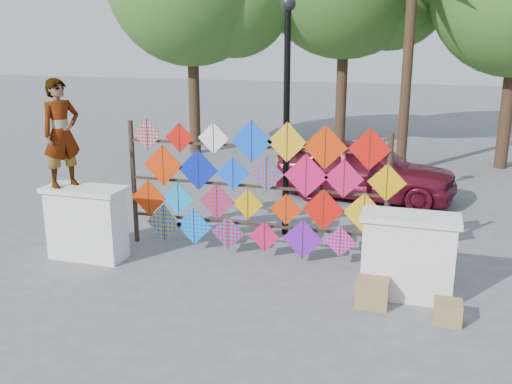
% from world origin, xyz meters
% --- Properties ---
extents(ground, '(80.00, 80.00, 0.00)m').
position_xyz_m(ground, '(0.00, 0.00, 0.00)').
color(ground, gray).
rests_on(ground, ground).
extents(parapet_left, '(1.40, 0.65, 1.28)m').
position_xyz_m(parapet_left, '(-2.70, -0.20, 0.65)').
color(parapet_left, white).
rests_on(parapet_left, ground).
extents(parapet_right, '(1.40, 0.65, 1.28)m').
position_xyz_m(parapet_right, '(2.70, -0.20, 0.65)').
color(parapet_right, white).
rests_on(parapet_right, ground).
extents(kite_rack, '(4.94, 0.24, 2.42)m').
position_xyz_m(kite_rack, '(0.10, 0.73, 1.23)').
color(kite_rack, '#2E241A').
rests_on(kite_rack, ground).
extents(vendor_woman, '(0.70, 0.79, 1.82)m').
position_xyz_m(vendor_woman, '(-3.05, -0.20, 2.19)').
color(vendor_woman, '#99999E').
rests_on(vendor_woman, parapet_left).
extents(sedan, '(4.35, 2.13, 1.43)m').
position_xyz_m(sedan, '(1.51, 5.02, 0.71)').
color(sedan, maroon).
rests_on(sedan, ground).
extents(lamppost, '(0.28, 0.28, 4.46)m').
position_xyz_m(lamppost, '(0.30, 2.00, 2.69)').
color(lamppost, black).
rests_on(lamppost, ground).
extents(cardboard_box_near, '(0.46, 0.41, 0.41)m').
position_xyz_m(cardboard_box_near, '(2.25, -0.64, 0.20)').
color(cardboard_box_near, '#A27B4E').
rests_on(cardboard_box_near, ground).
extents(cardboard_box_far, '(0.37, 0.34, 0.31)m').
position_xyz_m(cardboard_box_far, '(3.28, -0.87, 0.16)').
color(cardboard_box_far, '#A27B4E').
rests_on(cardboard_box_far, ground).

